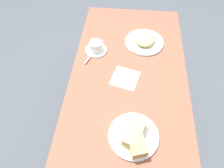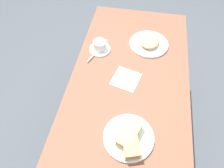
{
  "view_description": "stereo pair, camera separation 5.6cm",
  "coord_description": "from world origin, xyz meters",
  "px_view_note": "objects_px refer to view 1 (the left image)",
  "views": [
    {
      "loc": [
        0.83,
        -0.02,
        1.69
      ],
      "look_at": [
        0.14,
        -0.09,
        0.75
      ],
      "focal_mm": 33.3,
      "sensor_mm": 36.0,
      "label": 1
    },
    {
      "loc": [
        0.82,
        0.03,
        1.69
      ],
      "look_at": [
        0.14,
        -0.09,
        0.75
      ],
      "focal_mm": 33.3,
      "sensor_mm": 36.0,
      "label": 2
    }
  ],
  "objects_px": {
    "sandwich_plate": "(133,136)",
    "side_plate": "(144,42)",
    "dining_table": "(128,82)",
    "napkin": "(125,78)",
    "coffee_saucer": "(96,50)",
    "spoon": "(90,57)",
    "coffee_cup": "(96,46)",
    "sandwich_front": "(134,133)",
    "sandwich_back": "(136,142)"
  },
  "relations": [
    {
      "from": "spoon",
      "to": "side_plate",
      "type": "bearing_deg",
      "value": 116.94
    },
    {
      "from": "sandwich_back",
      "to": "coffee_saucer",
      "type": "xyz_separation_m",
      "value": [
        -0.62,
        -0.28,
        -0.04
      ]
    },
    {
      "from": "sandwich_plate",
      "to": "side_plate",
      "type": "bearing_deg",
      "value": 175.8
    },
    {
      "from": "dining_table",
      "to": "napkin",
      "type": "bearing_deg",
      "value": -18.09
    },
    {
      "from": "sandwich_back",
      "to": "side_plate",
      "type": "height_order",
      "value": "sandwich_back"
    },
    {
      "from": "dining_table",
      "to": "coffee_cup",
      "type": "distance_m",
      "value": 0.31
    },
    {
      "from": "napkin",
      "to": "dining_table",
      "type": "bearing_deg",
      "value": 161.91
    },
    {
      "from": "sandwich_front",
      "to": "sandwich_back",
      "type": "bearing_deg",
      "value": 13.44
    },
    {
      "from": "coffee_saucer",
      "to": "spoon",
      "type": "height_order",
      "value": "spoon"
    },
    {
      "from": "sandwich_back",
      "to": "spoon",
      "type": "relative_size",
      "value": 1.52
    },
    {
      "from": "dining_table",
      "to": "coffee_saucer",
      "type": "relative_size",
      "value": 9.09
    },
    {
      "from": "sandwich_plate",
      "to": "coffee_cup",
      "type": "relative_size",
      "value": 2.67
    },
    {
      "from": "sandwich_front",
      "to": "napkin",
      "type": "xyz_separation_m",
      "value": [
        -0.36,
        -0.06,
        -0.04
      ]
    },
    {
      "from": "sandwich_plate",
      "to": "napkin",
      "type": "relative_size",
      "value": 1.65
    },
    {
      "from": "sandwich_plate",
      "to": "sandwich_back",
      "type": "distance_m",
      "value": 0.06
    },
    {
      "from": "coffee_cup",
      "to": "napkin",
      "type": "relative_size",
      "value": 0.62
    },
    {
      "from": "sandwich_plate",
      "to": "spoon",
      "type": "distance_m",
      "value": 0.58
    },
    {
      "from": "dining_table",
      "to": "sandwich_front",
      "type": "xyz_separation_m",
      "value": [
        0.42,
        0.04,
        0.16
      ]
    },
    {
      "from": "napkin",
      "to": "spoon",
      "type": "bearing_deg",
      "value": -122.12
    },
    {
      "from": "sandwich_plate",
      "to": "coffee_saucer",
      "type": "bearing_deg",
      "value": -155.11
    },
    {
      "from": "sandwich_front",
      "to": "coffee_cup",
      "type": "distance_m",
      "value": 0.63
    },
    {
      "from": "dining_table",
      "to": "sandwich_plate",
      "type": "height_order",
      "value": "sandwich_plate"
    },
    {
      "from": "dining_table",
      "to": "coffee_saucer",
      "type": "distance_m",
      "value": 0.3
    },
    {
      "from": "coffee_cup",
      "to": "napkin",
      "type": "distance_m",
      "value": 0.3
    },
    {
      "from": "sandwich_back",
      "to": "side_plate",
      "type": "relative_size",
      "value": 0.56
    },
    {
      "from": "sandwich_back",
      "to": "coffee_saucer",
      "type": "height_order",
      "value": "sandwich_back"
    },
    {
      "from": "sandwich_back",
      "to": "napkin",
      "type": "height_order",
      "value": "sandwich_back"
    },
    {
      "from": "sandwich_front",
      "to": "side_plate",
      "type": "relative_size",
      "value": 0.62
    },
    {
      "from": "sandwich_plate",
      "to": "napkin",
      "type": "bearing_deg",
      "value": -170.17
    },
    {
      "from": "napkin",
      "to": "coffee_cup",
      "type": "bearing_deg",
      "value": -136.97
    },
    {
      "from": "dining_table",
      "to": "sandwich_back",
      "type": "xyz_separation_m",
      "value": [
        0.47,
        0.05,
        0.16
      ]
    },
    {
      "from": "sandwich_plate",
      "to": "coffee_saucer",
      "type": "relative_size",
      "value": 1.76
    },
    {
      "from": "dining_table",
      "to": "side_plate",
      "type": "xyz_separation_m",
      "value": [
        -0.26,
        0.09,
        0.12
      ]
    },
    {
      "from": "sandwich_back",
      "to": "side_plate",
      "type": "distance_m",
      "value": 0.73
    },
    {
      "from": "spoon",
      "to": "sandwich_front",
      "type": "bearing_deg",
      "value": 30.43
    },
    {
      "from": "dining_table",
      "to": "sandwich_back",
      "type": "height_order",
      "value": "sandwich_back"
    },
    {
      "from": "sandwich_back",
      "to": "coffee_cup",
      "type": "relative_size",
      "value": 1.56
    },
    {
      "from": "coffee_cup",
      "to": "napkin",
      "type": "height_order",
      "value": "coffee_cup"
    },
    {
      "from": "coffee_saucer",
      "to": "napkin",
      "type": "bearing_deg",
      "value": 43.36
    },
    {
      "from": "side_plate",
      "to": "napkin",
      "type": "bearing_deg",
      "value": -19.17
    },
    {
      "from": "sandwich_back",
      "to": "side_plate",
      "type": "bearing_deg",
      "value": 176.96
    },
    {
      "from": "spoon",
      "to": "coffee_cup",
      "type": "bearing_deg",
      "value": 157.08
    },
    {
      "from": "sandwich_front",
      "to": "sandwich_back",
      "type": "height_order",
      "value": "sandwich_front"
    },
    {
      "from": "coffee_cup",
      "to": "side_plate",
      "type": "distance_m",
      "value": 0.33
    },
    {
      "from": "sandwich_plate",
      "to": "sandwich_back",
      "type": "xyz_separation_m",
      "value": [
        0.05,
        0.01,
        0.03
      ]
    },
    {
      "from": "coffee_cup",
      "to": "spoon",
      "type": "height_order",
      "value": "coffee_cup"
    },
    {
      "from": "dining_table",
      "to": "sandwich_front",
      "type": "relative_size",
      "value": 7.89
    },
    {
      "from": "sandwich_front",
      "to": "coffee_cup",
      "type": "bearing_deg",
      "value": -155.2
    },
    {
      "from": "coffee_cup",
      "to": "spoon",
      "type": "xyz_separation_m",
      "value": [
        0.07,
        -0.03,
        -0.03
      ]
    },
    {
      "from": "dining_table",
      "to": "coffee_saucer",
      "type": "bearing_deg",
      "value": -123.99
    }
  ]
}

